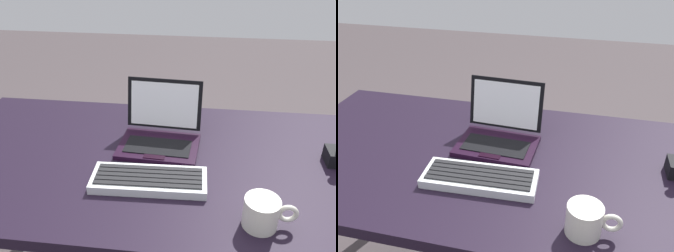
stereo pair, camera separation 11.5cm
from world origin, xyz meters
TOP-DOWN VIEW (x-y plane):
  - desk at (0.00, 0.00)m, footprint 1.66×0.75m
  - laptop_front at (-0.10, 0.09)m, footprint 0.27×0.24m
  - external_keyboard at (-0.10, -0.13)m, footprint 0.34×0.13m
  - coffee_mug at (0.20, -0.26)m, footprint 0.13×0.09m

SIDE VIEW (x-z plane):
  - desk at x=0.00m, z-range 0.29..1.02m
  - external_keyboard at x=-0.10m, z-range 0.73..0.76m
  - coffee_mug at x=0.20m, z-range 0.73..0.81m
  - laptop_front at x=-0.10m, z-range 0.67..0.87m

